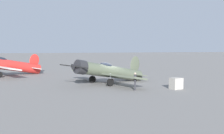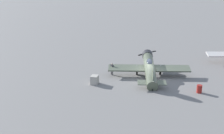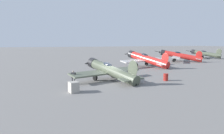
{
  "view_description": "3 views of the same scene",
  "coord_description": "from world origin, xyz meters",
  "px_view_note": "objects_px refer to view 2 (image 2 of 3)",
  "views": [
    {
      "loc": [
        -25.57,
        8.54,
        3.82
      ],
      "look_at": [
        0.0,
        0.0,
        1.8
      ],
      "focal_mm": 39.36,
      "sensor_mm": 36.0,
      "label": 1
    },
    {
      "loc": [
        10.45,
        -35.76,
        13.46
      ],
      "look_at": [
        -5.04,
        -0.55,
        1.1
      ],
      "focal_mm": 48.71,
      "sensor_mm": 36.0,
      "label": 2
    },
    {
      "loc": [
        -8.75,
        -24.61,
        4.96
      ],
      "look_at": [
        0.0,
        0.0,
        1.8
      ],
      "focal_mm": 32.98,
      "sensor_mm": 36.0,
      "label": 3
    }
  ],
  "objects_px": {
    "ground_crew_mechanic": "(112,68)",
    "equipment_crate": "(95,80)",
    "fuel_drum": "(199,89)",
    "airplane_foreground": "(149,68)"
  },
  "relations": [
    {
      "from": "airplane_foreground",
      "to": "ground_crew_mechanic",
      "type": "distance_m",
      "value": 4.98
    },
    {
      "from": "ground_crew_mechanic",
      "to": "fuel_drum",
      "type": "distance_m",
      "value": 11.78
    },
    {
      "from": "ground_crew_mechanic",
      "to": "equipment_crate",
      "type": "distance_m",
      "value": 4.03
    },
    {
      "from": "equipment_crate",
      "to": "fuel_drum",
      "type": "height_order",
      "value": "equipment_crate"
    },
    {
      "from": "ground_crew_mechanic",
      "to": "equipment_crate",
      "type": "height_order",
      "value": "ground_crew_mechanic"
    },
    {
      "from": "ground_crew_mechanic",
      "to": "fuel_drum",
      "type": "relative_size",
      "value": 1.77
    },
    {
      "from": "airplane_foreground",
      "to": "ground_crew_mechanic",
      "type": "relative_size",
      "value": 6.45
    },
    {
      "from": "airplane_foreground",
      "to": "fuel_drum",
      "type": "relative_size",
      "value": 11.44
    },
    {
      "from": "airplane_foreground",
      "to": "equipment_crate",
      "type": "xyz_separation_m",
      "value": [
        -5.47,
        -4.96,
        -0.8
      ]
    },
    {
      "from": "airplane_foreground",
      "to": "equipment_crate",
      "type": "distance_m",
      "value": 7.43
    }
  ]
}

